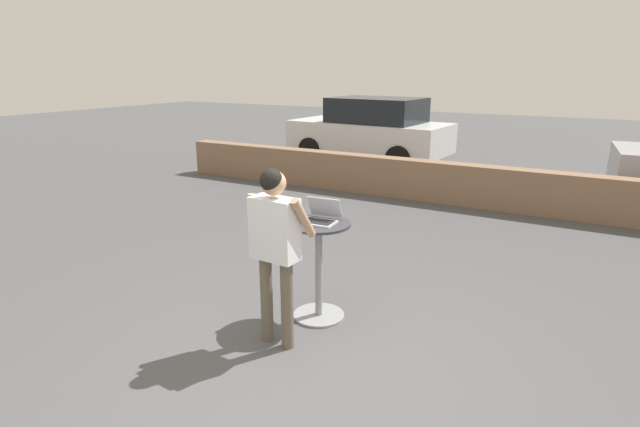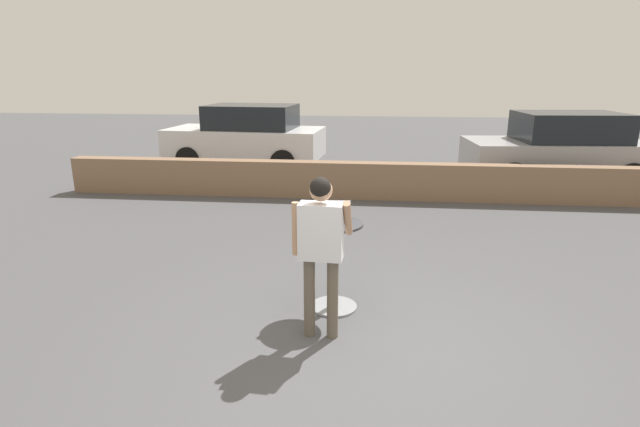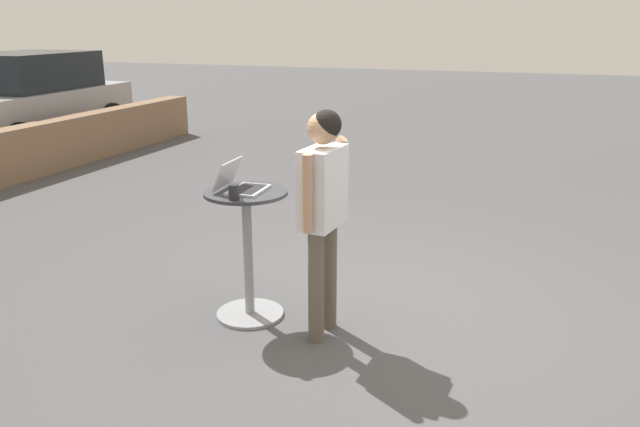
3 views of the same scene
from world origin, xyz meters
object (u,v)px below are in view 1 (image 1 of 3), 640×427
object	(u,v)px
laptop	(320,217)
parked_car_near_street	(371,130)
standing_person	(275,237)
cafe_table	(319,265)
coffee_mug	(296,215)

from	to	relation	value
laptop	parked_car_near_street	xyz separation A→B (m)	(-2.99, 8.11, -0.20)
laptop	standing_person	xyz separation A→B (m)	(-0.08, -0.66, -0.02)
cafe_table	parked_car_near_street	world-z (taller)	parked_car_near_street
standing_person	cafe_table	bearing A→B (deg)	82.66
coffee_mug	parked_car_near_street	world-z (taller)	parked_car_near_street
laptop	coffee_mug	distance (m)	0.24
parked_car_near_street	cafe_table	bearing A→B (deg)	-69.84
parked_car_near_street	coffee_mug	bearing A→B (deg)	-71.37
cafe_table	standing_person	distance (m)	0.77
coffee_mug	parked_car_near_street	xyz separation A→B (m)	(-2.76, 8.18, -0.20)
laptop	parked_car_near_street	size ratio (longest dim) A/B	0.08
cafe_table	laptop	distance (m)	0.48
cafe_table	coffee_mug	bearing A→B (deg)	-172.29
cafe_table	coffee_mug	world-z (taller)	coffee_mug
laptop	parked_car_near_street	bearing A→B (deg)	110.23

